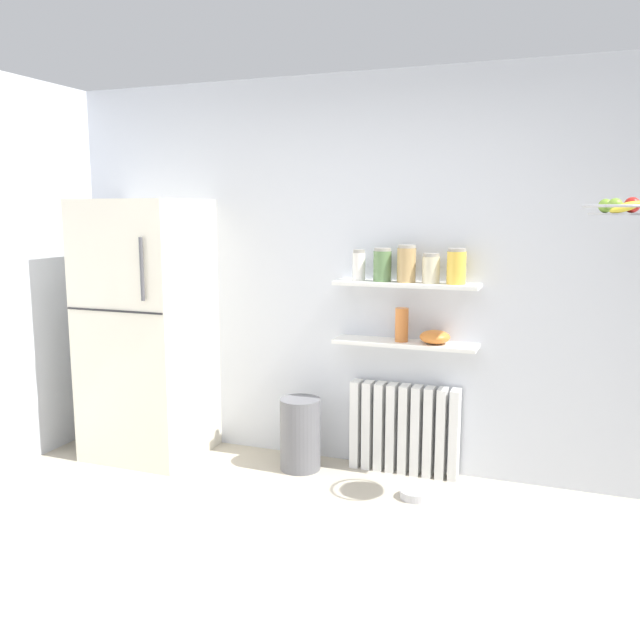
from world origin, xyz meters
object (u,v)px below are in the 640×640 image
Objects in this scene: storage_jar_2 at (406,264)px; hanging_fruit_basket at (618,207)px; storage_jar_3 at (431,269)px; storage_jar_0 at (359,265)px; refrigerator at (147,329)px; storage_jar_4 at (456,267)px; storage_jar_1 at (382,265)px; radiator at (404,429)px; vase at (402,325)px; pet_food_bowl at (415,494)px; trash_bin at (300,434)px; shelf_bowl at (435,337)px.

hanging_fruit_basket reaches higher than storage_jar_2.
storage_jar_3 is at bearing 158.54° from hanging_fruit_basket.
storage_jar_0 is at bearing -180.00° from storage_jar_2.
refrigerator reaches higher than storage_jar_4.
storage_jar_1 is (1.63, 0.24, 0.48)m from refrigerator.
storage_jar_2 is at bearing -90.00° from radiator.
vase is 0.65× the size of hanging_fruit_basket.
vase reaches higher than radiator.
storage_jar_4 is at bearing -0.00° from storage_jar_3.
vase is at bearing 180.00° from storage_jar_2.
storage_jar_4 is (0.31, 0.00, -0.01)m from storage_jar_2.
storage_jar_4 reaches higher than storage_jar_3.
pet_food_bowl is at bearing -35.63° from storage_jar_0.
refrigerator is 2.02m from storage_jar_3.
refrigerator is at bearing 176.86° from hanging_fruit_basket.
radiator reaches higher than pet_food_bowl.
vase is 1.47m from hanging_fruit_basket.
storage_jar_0 reaches higher than pet_food_bowl.
storage_jar_4 is at bearing 66.84° from pet_food_bowl.
storage_jar_4 is 0.45× the size of trash_bin.
storage_jar_4 is 1.51m from trash_bin.
storage_jar_0 is at bearing 164.93° from hanging_fruit_basket.
radiator is at bearing 159.88° from hanging_fruit_basket.
storage_jar_2 is 1.24× the size of pet_food_bowl.
hanging_fruit_basket is at bearing -15.07° from storage_jar_0.
trash_bin is (-0.51, -0.16, -1.14)m from storage_jar_1.
refrigerator reaches higher than vase.
trash_bin is at bearing -166.68° from storage_jar_2.
storage_jar_3 is 1.16m from hanging_fruit_basket.
hanging_fruit_basket reaches higher than pet_food_bowl.
trash_bin is at bearing 167.37° from pet_food_bowl.
storage_jar_3 reaches higher than trash_bin.
trash_bin is (-0.82, -0.16, -1.12)m from storage_jar_3.
vase is (0.13, 0.00, -0.38)m from storage_jar_1.
refrigerator is 2.00m from shelf_bowl.
storage_jar_4 is at bearing -5.48° from radiator.
shelf_bowl is (0.51, 0.00, -0.44)m from storage_jar_0.
shelf_bowl is at bearing 0.00° from storage_jar_1.
pet_food_bowl is at bearing -88.40° from storage_jar_3.
storage_jar_0 is 0.90× the size of storage_jar_4.
storage_jar_2 is 1.34m from trash_bin.
storage_jar_0 is 1.47m from pet_food_bowl.
storage_jar_0 is 0.85× the size of storage_jar_2.
vase reaches higher than shelf_bowl.
storage_jar_4 is at bearing 0.00° from storage_jar_1.
shelf_bowl is at bearing 0.00° from storage_jar_0.
storage_jar_2 is (1.79, 0.24, 0.49)m from refrigerator.
trash_bin is (-0.64, -0.16, -0.76)m from vase.
storage_jar_3 is 0.84× the size of storage_jar_4.
storage_jar_4 is (0.63, 0.00, 0.01)m from storage_jar_0.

